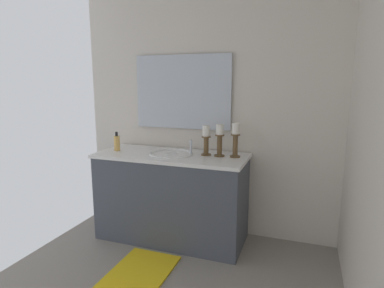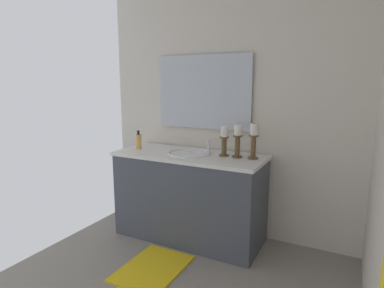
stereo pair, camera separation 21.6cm
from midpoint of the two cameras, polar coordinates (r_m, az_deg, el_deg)
name	(u,v)px [view 1 (the left image)]	position (r m, az deg, el deg)	size (l,w,h in m)	color
wall_left	(206,106)	(3.06, 0.53, 6.73)	(0.04, 2.51, 2.45)	silver
vanity_cabinet	(172,196)	(3.02, -5.70, -9.31)	(0.58, 1.38, 0.81)	#474C56
sink_basin	(171,158)	(2.92, -5.81, -2.56)	(0.40, 0.40, 0.24)	white
mirror	(182,92)	(3.10, -3.78, 9.20)	(0.02, 0.96, 0.70)	silver
candle_holder_tall	(235,139)	(2.76, 5.54, 0.87)	(0.09, 0.09, 0.30)	brown
candle_holder_short	(220,139)	(2.78, 2.74, 0.80)	(0.09, 0.09, 0.28)	brown
candle_holder_mid	(206,140)	(2.82, 0.35, 0.77)	(0.09, 0.09, 0.27)	brown
soap_bottle	(117,143)	(3.14, -15.16, 0.18)	(0.06, 0.06, 0.18)	#E5B259
bath_mat	(140,272)	(2.70, -11.64, -21.47)	(0.60, 0.44, 0.02)	yellow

